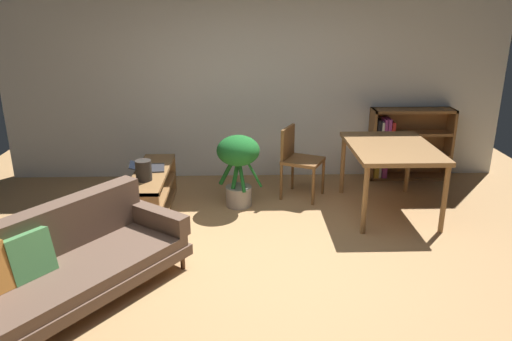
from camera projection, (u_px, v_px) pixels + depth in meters
ground_plane at (263, 271)px, 4.56m from camera, size 8.16×8.16×0.00m
back_wall_panel at (255, 80)px, 6.67m from camera, size 6.80×0.10×2.70m
fabric_couch at (56, 265)px, 3.98m from camera, size 1.90×2.14×0.76m
media_console at (153, 192)px, 5.76m from camera, size 0.38×1.36×0.50m
open_laptop at (149, 167)px, 5.76m from camera, size 0.43×0.35×0.08m
desk_speaker at (144, 170)px, 5.37m from camera, size 0.17×0.17×0.23m
potted_floor_plant at (238, 160)px, 5.83m from camera, size 0.54×0.51×0.88m
dining_table at (391, 152)px, 5.64m from camera, size 0.94×1.29×0.80m
dining_chair_near at (298, 157)px, 6.15m from camera, size 0.60×0.59×0.89m
bookshelf at (404, 144)px, 6.84m from camera, size 1.12×0.30×0.98m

